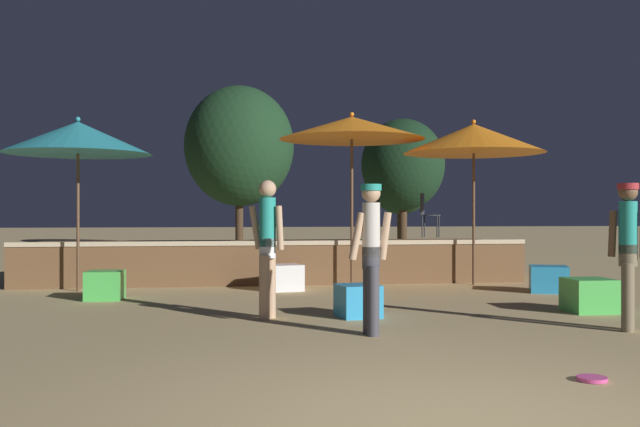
{
  "coord_description": "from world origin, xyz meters",
  "views": [
    {
      "loc": [
        -1.51,
        -4.1,
        1.31
      ],
      "look_at": [
        0.0,
        6.39,
        1.3
      ],
      "focal_mm": 40.0,
      "sensor_mm": 36.0,
      "label": 1
    }
  ],
  "objects_px": {
    "cube_seat_2": "(589,295)",
    "background_tree_2": "(403,165)",
    "person_0": "(267,244)",
    "bistro_chair_0": "(370,211)",
    "patio_umbrella_0": "(78,138)",
    "cube_seat_4": "(358,301)",
    "person_1": "(371,252)",
    "patio_umbrella_2": "(352,128)",
    "frisbee_disc": "(592,379)",
    "cube_seat_3": "(285,277)",
    "cube_seat_1": "(549,279)",
    "background_tree_0": "(239,146)",
    "cube_seat_0": "(105,285)",
    "bistro_chair_1": "(426,211)",
    "background_tree_3": "(401,178)",
    "patio_umbrella_1": "(474,139)"
  },
  "relations": [
    {
      "from": "cube_seat_2",
      "to": "background_tree_2",
      "type": "bearing_deg",
      "value": 84.67
    },
    {
      "from": "person_0",
      "to": "bistro_chair_0",
      "type": "bearing_deg",
      "value": -172.56
    },
    {
      "from": "patio_umbrella_0",
      "to": "cube_seat_4",
      "type": "relative_size",
      "value": 5.14
    },
    {
      "from": "person_1",
      "to": "patio_umbrella_2",
      "type": "bearing_deg",
      "value": -13.2
    },
    {
      "from": "person_0",
      "to": "frisbee_disc",
      "type": "xyz_separation_m",
      "value": [
        2.27,
        -3.6,
        -0.91
      ]
    },
    {
      "from": "cube_seat_4",
      "to": "cube_seat_3",
      "type": "bearing_deg",
      "value": 101.24
    },
    {
      "from": "cube_seat_1",
      "to": "background_tree_0",
      "type": "xyz_separation_m",
      "value": [
        -4.63,
        14.58,
        3.47
      ]
    },
    {
      "from": "cube_seat_0",
      "to": "bistro_chair_1",
      "type": "height_order",
      "value": "bistro_chair_1"
    },
    {
      "from": "cube_seat_1",
      "to": "cube_seat_4",
      "type": "bearing_deg",
      "value": -147.95
    },
    {
      "from": "cube_seat_3",
      "to": "cube_seat_4",
      "type": "distance_m",
      "value": 3.22
    },
    {
      "from": "patio_umbrella_0",
      "to": "person_0",
      "type": "relative_size",
      "value": 1.7
    },
    {
      "from": "bistro_chair_1",
      "to": "cube_seat_3",
      "type": "bearing_deg",
      "value": 149.7
    },
    {
      "from": "background_tree_0",
      "to": "background_tree_2",
      "type": "xyz_separation_m",
      "value": [
        5.45,
        -2.16,
        -0.76
      ]
    },
    {
      "from": "patio_umbrella_0",
      "to": "background_tree_3",
      "type": "distance_m",
      "value": 16.07
    },
    {
      "from": "patio_umbrella_2",
      "to": "background_tree_2",
      "type": "height_order",
      "value": "background_tree_2"
    },
    {
      "from": "bistro_chair_0",
      "to": "background_tree_3",
      "type": "relative_size",
      "value": 0.23
    },
    {
      "from": "cube_seat_3",
      "to": "background_tree_3",
      "type": "height_order",
      "value": "background_tree_3"
    },
    {
      "from": "cube_seat_0",
      "to": "cube_seat_1",
      "type": "height_order",
      "value": "same"
    },
    {
      "from": "cube_seat_2",
      "to": "background_tree_2",
      "type": "distance_m",
      "value": 15.01
    },
    {
      "from": "cube_seat_2",
      "to": "cube_seat_3",
      "type": "bearing_deg",
      "value": 139.82
    },
    {
      "from": "cube_seat_0",
      "to": "cube_seat_1",
      "type": "distance_m",
      "value": 7.07
    },
    {
      "from": "patio_umbrella_1",
      "to": "background_tree_3",
      "type": "bearing_deg",
      "value": 80.93
    },
    {
      "from": "bistro_chair_0",
      "to": "background_tree_3",
      "type": "height_order",
      "value": "background_tree_3"
    },
    {
      "from": "background_tree_0",
      "to": "patio_umbrella_0",
      "type": "bearing_deg",
      "value": -102.97
    },
    {
      "from": "bistro_chair_1",
      "to": "background_tree_2",
      "type": "bearing_deg",
      "value": 13.2
    },
    {
      "from": "cube_seat_1",
      "to": "bistro_chair_1",
      "type": "height_order",
      "value": "bistro_chair_1"
    },
    {
      "from": "patio_umbrella_0",
      "to": "background_tree_0",
      "type": "xyz_separation_m",
      "value": [
        3.07,
        13.33,
        1.13
      ]
    },
    {
      "from": "cube_seat_0",
      "to": "bistro_chair_1",
      "type": "relative_size",
      "value": 0.62
    },
    {
      "from": "cube_seat_0",
      "to": "cube_seat_4",
      "type": "relative_size",
      "value": 0.98
    },
    {
      "from": "person_0",
      "to": "background_tree_0",
      "type": "xyz_separation_m",
      "value": [
        0.16,
        16.85,
        2.76
      ]
    },
    {
      "from": "patio_umbrella_0",
      "to": "background_tree_3",
      "type": "xyz_separation_m",
      "value": [
        9.01,
        13.31,
        0.04
      ]
    },
    {
      "from": "background_tree_2",
      "to": "background_tree_3",
      "type": "xyz_separation_m",
      "value": [
        0.5,
        2.14,
        -0.33
      ]
    },
    {
      "from": "patio_umbrella_2",
      "to": "cube_seat_1",
      "type": "height_order",
      "value": "patio_umbrella_2"
    },
    {
      "from": "patio_umbrella_1",
      "to": "background_tree_3",
      "type": "height_order",
      "value": "background_tree_3"
    },
    {
      "from": "patio_umbrella_1",
      "to": "patio_umbrella_2",
      "type": "bearing_deg",
      "value": 179.55
    },
    {
      "from": "person_1",
      "to": "patio_umbrella_1",
      "type": "bearing_deg",
      "value": -35.93
    },
    {
      "from": "patio_umbrella_1",
      "to": "cube_seat_4",
      "type": "bearing_deg",
      "value": -128.27
    },
    {
      "from": "person_0",
      "to": "background_tree_3",
      "type": "height_order",
      "value": "background_tree_3"
    },
    {
      "from": "person_1",
      "to": "background_tree_0",
      "type": "bearing_deg",
      "value": -2.11
    },
    {
      "from": "patio_umbrella_1",
      "to": "background_tree_2",
      "type": "relative_size",
      "value": 0.67
    },
    {
      "from": "bistro_chair_1",
      "to": "background_tree_0",
      "type": "relative_size",
      "value": 0.15
    },
    {
      "from": "patio_umbrella_1",
      "to": "cube_seat_2",
      "type": "distance_m",
      "value": 4.36
    },
    {
      "from": "frisbee_disc",
      "to": "background_tree_0",
      "type": "relative_size",
      "value": 0.04
    },
    {
      "from": "cube_seat_0",
      "to": "person_1",
      "type": "xyz_separation_m",
      "value": [
        3.31,
        -3.62,
        0.68
      ]
    },
    {
      "from": "patio_umbrella_2",
      "to": "background_tree_0",
      "type": "height_order",
      "value": "background_tree_0"
    },
    {
      "from": "cube_seat_1",
      "to": "cube_seat_3",
      "type": "xyz_separation_m",
      "value": [
        -4.28,
        0.87,
        0.0
      ]
    },
    {
      "from": "frisbee_disc",
      "to": "background_tree_0",
      "type": "height_order",
      "value": "background_tree_0"
    },
    {
      "from": "patio_umbrella_0",
      "to": "background_tree_0",
      "type": "relative_size",
      "value": 0.5
    },
    {
      "from": "cube_seat_1",
      "to": "bistro_chair_0",
      "type": "distance_m",
      "value": 4.35
    },
    {
      "from": "background_tree_0",
      "to": "patio_umbrella_2",
      "type": "bearing_deg",
      "value": -83.16
    }
  ]
}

